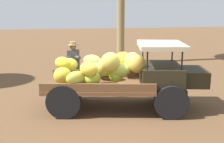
{
  "coord_description": "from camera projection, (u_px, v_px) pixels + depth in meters",
  "views": [
    {
      "loc": [
        -1.44,
        -7.55,
        2.88
      ],
      "look_at": [
        -0.17,
        0.05,
        1.09
      ],
      "focal_mm": 45.26,
      "sensor_mm": 36.0,
      "label": 1
    }
  ],
  "objects": [
    {
      "name": "farmer",
      "position": [
        74.0,
        64.0,
        9.52
      ],
      "size": [
        0.52,
        0.48,
        1.73
      ],
      "rotation": [
        0.0,
        0.0,
        -1.68
      ],
      "color": "#8F6353",
      "rests_on": "ground"
    },
    {
      "name": "truck",
      "position": [
        126.0,
        75.0,
        7.92
      ],
      "size": [
        4.63,
        2.4,
        1.89
      ],
      "rotation": [
        0.0,
        0.0,
        -0.18
      ],
      "color": "black",
      "rests_on": "ground"
    },
    {
      "name": "ground_plane",
      "position": [
        118.0,
        108.0,
        8.13
      ],
      "size": [
        60.0,
        60.0,
        0.0
      ],
      "primitive_type": "plane",
      "color": "brown"
    },
    {
      "name": "loose_banana_bunch",
      "position": [
        105.0,
        84.0,
        10.19
      ],
      "size": [
        0.56,
        0.49,
        0.29
      ],
      "primitive_type": "ellipsoid",
      "rotation": [
        0.0,
        0.02,
        0.13
      ],
      "color": "#B4CA36",
      "rests_on": "ground"
    }
  ]
}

